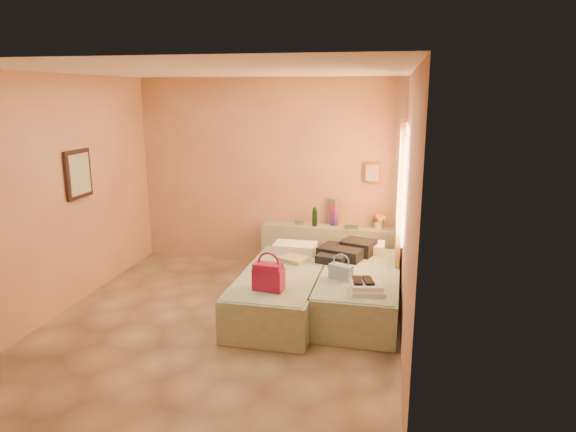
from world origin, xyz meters
name	(u,v)px	position (x,y,z in m)	size (l,w,h in m)	color
ground	(224,321)	(0.00, 0.00, 0.00)	(4.50, 4.50, 0.00)	tan
room_walls	(252,162)	(0.21, 0.57, 1.79)	(4.02, 4.51, 2.81)	tan
headboard_ledge	(330,247)	(0.98, 2.10, 0.33)	(2.05, 0.30, 0.65)	#AEB796
bed_left	(282,292)	(0.60, 0.43, 0.25)	(0.90, 2.00, 0.50)	#ADBF99
bed_right	(359,290)	(1.50, 0.65, 0.25)	(0.90, 2.00, 0.50)	#ADBF99
water_bottle	(315,217)	(0.74, 2.07, 0.78)	(0.08, 0.08, 0.27)	#14371D
rainbow_box	(334,212)	(1.01, 2.17, 0.85)	(0.09, 0.09, 0.40)	#A3143E
small_dish	(299,223)	(0.49, 2.16, 0.67)	(0.13, 0.13, 0.03)	#478360
green_book	(351,227)	(1.28, 2.06, 0.67)	(0.19, 0.13, 0.03)	#2A4E33
flower_vase	(379,220)	(1.67, 2.11, 0.78)	(0.21, 0.21, 0.27)	beige
magenta_handbag	(269,276)	(0.58, -0.15, 0.65)	(0.32, 0.18, 0.30)	#A3143E
khaki_garment	(294,259)	(0.66, 0.84, 0.53)	(0.33, 0.26, 0.06)	tan
clothes_pile	(346,251)	(1.29, 1.12, 0.59)	(0.60, 0.60, 0.18)	black
blue_handbag	(341,272)	(1.31, 0.32, 0.59)	(0.27, 0.11, 0.17)	#436BA1
towel_stack	(368,288)	(1.63, -0.03, 0.55)	(0.35, 0.30, 0.10)	white
sandal_pair	(363,281)	(1.57, 0.02, 0.61)	(0.19, 0.25, 0.03)	black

